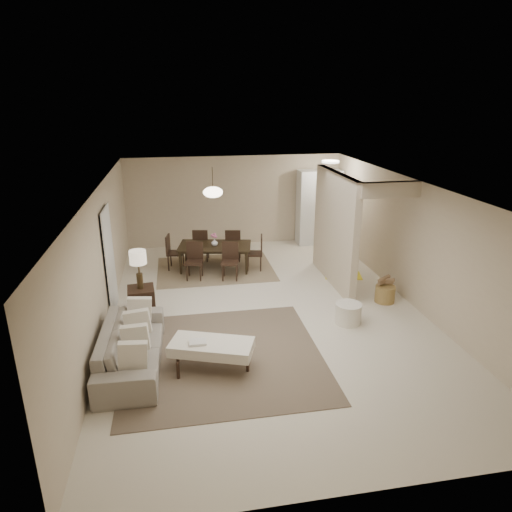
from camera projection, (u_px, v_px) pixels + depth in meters
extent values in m
plane|color=beige|center=(266.00, 311.00, 9.05)|extent=(9.00, 9.00, 0.00)
plane|color=white|center=(267.00, 186.00, 8.22)|extent=(9.00, 9.00, 0.00)
plane|color=#C5B095|center=(235.00, 201.00, 12.82)|extent=(6.00, 0.00, 6.00)
plane|color=#C5B095|center=(102.00, 261.00, 8.14)|extent=(0.00, 9.00, 9.00)
plane|color=#C5B095|center=(413.00, 243.00, 9.14)|extent=(0.00, 9.00, 9.00)
cube|color=#C5B095|center=(335.00, 229.00, 10.10)|extent=(0.15, 2.50, 2.50)
cube|color=black|center=(109.00, 262.00, 8.78)|extent=(0.04, 0.90, 2.04)
cube|color=white|center=(319.00, 207.00, 12.95)|extent=(1.20, 0.55, 2.10)
cylinder|color=white|center=(330.00, 162.00, 11.59)|extent=(0.44, 0.44, 0.05)
cube|color=brown|center=(223.00, 356.00, 7.47)|extent=(3.20, 3.20, 0.01)
imported|color=gray|center=(132.00, 347.00, 7.13)|extent=(2.30, 0.96, 0.66)
cube|color=beige|center=(212.00, 347.00, 7.04)|extent=(1.39, 0.98, 0.17)
cylinder|color=black|center=(178.00, 371.00, 6.83)|extent=(0.05, 0.05, 0.29)
cylinder|color=black|center=(248.00, 364.00, 7.01)|extent=(0.05, 0.05, 0.29)
cylinder|color=black|center=(178.00, 356.00, 7.23)|extent=(0.05, 0.05, 0.29)
cylinder|color=black|center=(243.00, 350.00, 7.40)|extent=(0.05, 0.05, 0.29)
cube|color=black|center=(142.00, 301.00, 8.84)|extent=(0.54, 0.54, 0.55)
cylinder|color=#41321C|center=(140.00, 281.00, 8.70)|extent=(0.12, 0.12, 0.30)
cylinder|color=#41321C|center=(139.00, 267.00, 8.61)|extent=(0.03, 0.03, 0.26)
cylinder|color=#F6E5C4|center=(138.00, 257.00, 8.54)|extent=(0.32, 0.32, 0.26)
cylinder|color=beige|center=(348.00, 313.00, 8.52)|extent=(0.50, 0.50, 0.39)
cylinder|color=olive|center=(385.00, 294.00, 9.41)|extent=(0.47, 0.47, 0.35)
cube|color=#816F50|center=(215.00, 269.00, 11.24)|extent=(2.80, 2.10, 0.01)
imported|color=black|center=(215.00, 257.00, 11.14)|extent=(1.89, 1.28, 0.61)
imported|color=white|center=(215.00, 242.00, 11.01)|extent=(0.22, 0.22, 0.17)
cube|color=yellow|center=(343.00, 275.00, 10.84)|extent=(0.96, 0.70, 0.01)
cylinder|color=#41321C|center=(212.00, 178.00, 10.50)|extent=(0.02, 0.02, 0.50)
ellipsoid|color=#FFEAC6|center=(213.00, 192.00, 10.61)|extent=(0.46, 0.46, 0.25)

